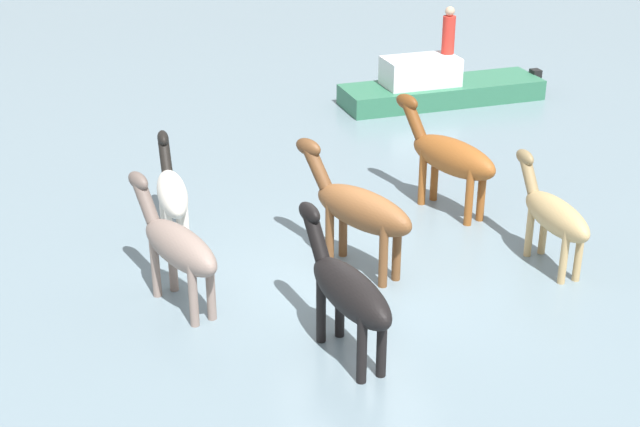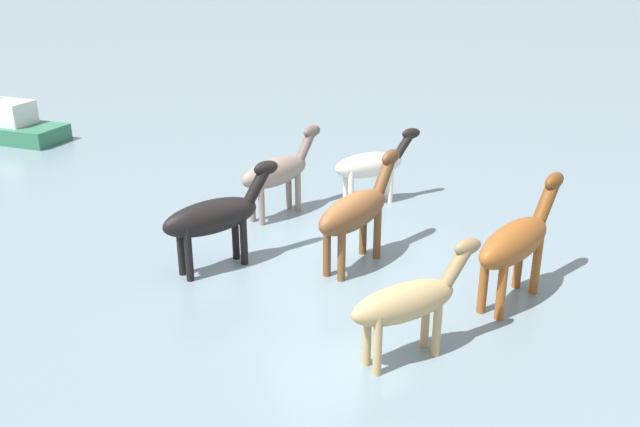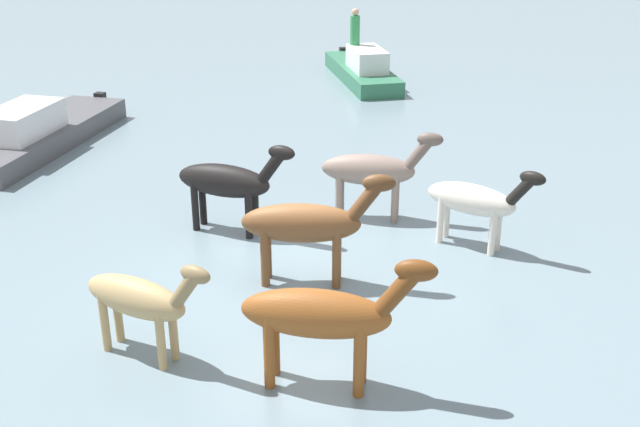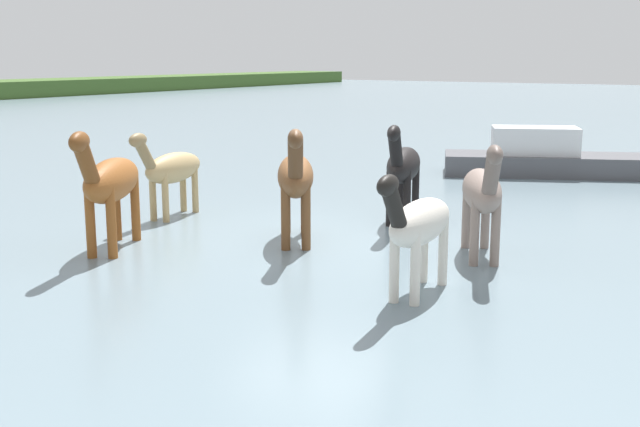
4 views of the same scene
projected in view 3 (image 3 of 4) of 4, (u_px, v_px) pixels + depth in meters
name	position (u px, v px, depth m)	size (l,w,h in m)	color
ground_plane	(295.00, 274.00, 13.41)	(154.50, 154.50, 0.00)	slate
horse_rear_stallion	(140.00, 299.00, 10.76)	(2.19, 0.77, 1.69)	tan
horse_pinto_flank	(228.00, 182.00, 14.64)	(2.40, 1.11, 1.88)	black
horse_mid_herd	(372.00, 170.00, 15.25)	(2.25, 1.46, 1.84)	gray
horse_chestnut_trailing	(307.00, 224.00, 12.73)	(2.31, 1.77, 1.97)	brown
horse_dun_straggler	(323.00, 315.00, 10.06)	(2.43, 1.57, 1.99)	brown
horse_lead	(475.00, 200.00, 14.05)	(2.19, 0.64, 1.69)	silver
boat_skiff_near	(363.00, 72.00, 26.01)	(4.80, 4.36, 1.35)	#2D6B4C
boat_motor_center	(39.00, 135.00, 19.56)	(3.94, 6.09, 1.38)	#4C4C51
person_helmsman_aft	(355.00, 28.00, 25.58)	(0.32, 0.32, 1.19)	#338C4C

